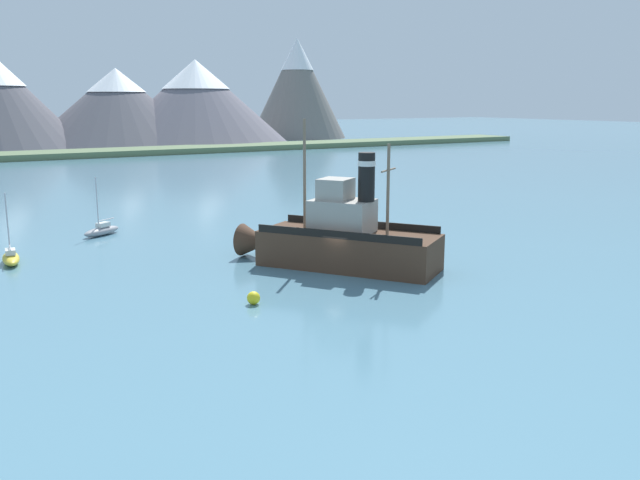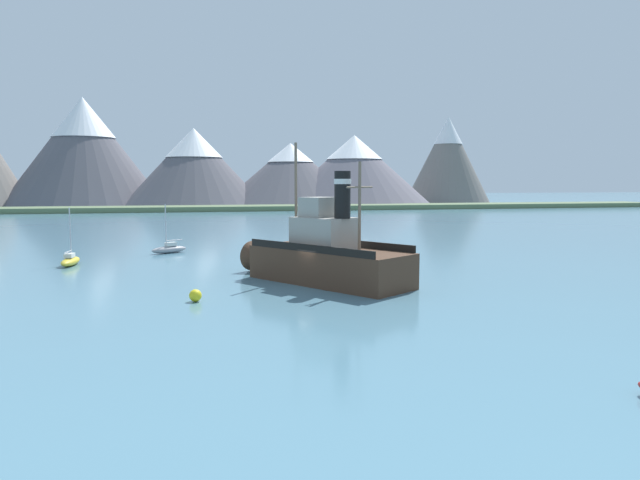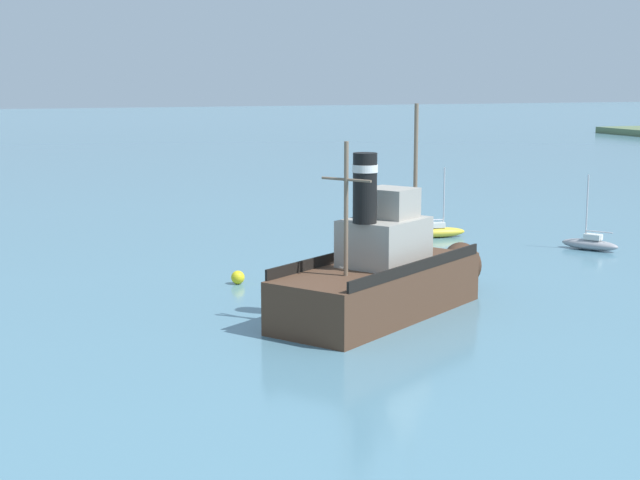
% 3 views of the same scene
% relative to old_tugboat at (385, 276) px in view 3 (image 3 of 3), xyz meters
% --- Properties ---
extents(ground_plane, '(600.00, 600.00, 0.00)m').
position_rel_old_tugboat_xyz_m(ground_plane, '(-0.79, -1.18, -1.83)').
color(ground_plane, teal).
extents(old_tugboat, '(10.88, 13.81, 9.90)m').
position_rel_old_tugboat_xyz_m(old_tugboat, '(0.00, 0.00, 0.00)').
color(old_tugboat, '#4C3323').
rests_on(old_tugboat, ground).
extents(sailboat_grey, '(3.80, 2.97, 4.90)m').
position_rel_old_tugboat_xyz_m(sailboat_grey, '(-11.26, 19.48, -1.40)').
color(sailboat_grey, gray).
rests_on(sailboat_grey, ground).
extents(sailboat_yellow, '(1.44, 3.88, 4.90)m').
position_rel_old_tugboat_xyz_m(sailboat_yellow, '(-19.12, 12.51, -1.40)').
color(sailboat_yellow, gold).
rests_on(sailboat_yellow, ground).
extents(mooring_buoy, '(0.74, 0.74, 0.74)m').
position_rel_old_tugboat_xyz_m(mooring_buoy, '(-8.86, -4.85, -1.46)').
color(mooring_buoy, yellow).
rests_on(mooring_buoy, ground).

